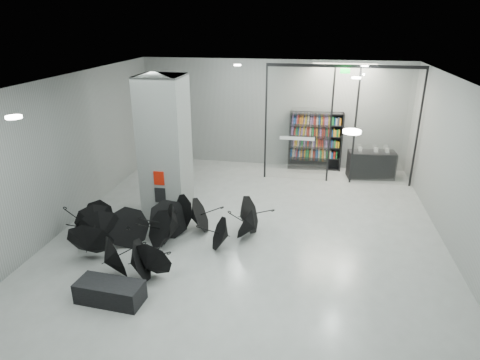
% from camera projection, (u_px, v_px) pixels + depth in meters
% --- Properties ---
extents(room, '(14.00, 14.02, 4.01)m').
position_uv_depth(room, '(242.00, 144.00, 8.98)').
color(room, gray).
rests_on(room, ground).
extents(column, '(1.20, 1.20, 4.00)m').
position_uv_depth(column, '(165.00, 148.00, 11.53)').
color(column, slate).
rests_on(column, ground).
extents(fire_cabinet, '(0.28, 0.04, 0.38)m').
position_uv_depth(fire_cabinet, '(159.00, 178.00, 11.20)').
color(fire_cabinet, '#A50A07').
rests_on(fire_cabinet, column).
extents(info_panel, '(0.30, 0.03, 0.42)m').
position_uv_depth(info_panel, '(160.00, 195.00, 11.38)').
color(info_panel, black).
rests_on(info_panel, column).
extents(exit_sign, '(0.30, 0.06, 0.15)m').
position_uv_depth(exit_sign, '(345.00, 71.00, 13.11)').
color(exit_sign, '#0CE533').
rests_on(exit_sign, room).
extents(glass_partition, '(5.06, 0.08, 4.00)m').
position_uv_depth(glass_partition, '(340.00, 121.00, 13.88)').
color(glass_partition, silver).
rests_on(glass_partition, ground).
extents(bench, '(1.39, 0.68, 0.43)m').
position_uv_depth(bench, '(110.00, 292.00, 8.39)').
color(bench, black).
rests_on(bench, ground).
extents(bookshelf, '(1.99, 0.51, 2.17)m').
position_uv_depth(bookshelf, '(315.00, 141.00, 15.55)').
color(bookshelf, black).
rests_on(bookshelf, ground).
extents(shop_counter, '(1.69, 0.84, 0.97)m').
position_uv_depth(shop_counter, '(371.00, 165.00, 14.86)').
color(shop_counter, black).
rests_on(shop_counter, ground).
extents(umbrella_cluster, '(5.26, 4.03, 1.34)m').
position_uv_depth(umbrella_cluster, '(149.00, 235.00, 10.40)').
color(umbrella_cluster, black).
rests_on(umbrella_cluster, ground).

